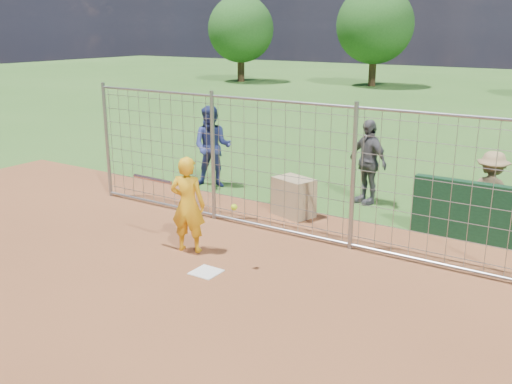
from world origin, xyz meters
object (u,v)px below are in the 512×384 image
Objects in this scene: bystander_a at (212,147)px; equipment_bin at (294,197)px; batter at (188,205)px; bystander_b at (368,162)px; bystander_c at (490,194)px.

bystander_a is 2.97m from equipment_bin.
bystander_b is at bearing -126.20° from batter.
bystander_a is at bearing -142.24° from bystander_b.
bystander_b is (1.48, 4.36, 0.09)m from batter.
bystander_c is (4.18, 3.69, -0.05)m from batter.
batter reaches higher than equipment_bin.
batter is 4.19m from bystander_a.
bystander_b is at bearing -12.54° from bystander_c.
bystander_a is 1.06× the size of bystander_b.
batter is 1.06× the size of bystander_c.
equipment_bin is at bearing 16.92° from bystander_c.
batter is at bearing -81.88° from bystander_a.
bystander_b is (3.67, 0.78, -0.05)m from bystander_a.
bystander_b reaches higher than bystander_c.
equipment_bin is (2.77, -0.89, -0.59)m from bystander_a.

